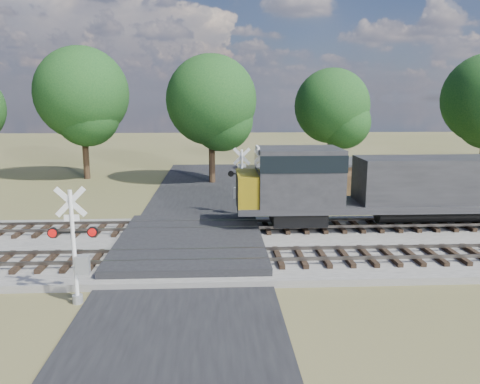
{
  "coord_description": "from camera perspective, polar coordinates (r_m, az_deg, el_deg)",
  "views": [
    {
      "loc": [
        1.32,
        -21.55,
        7.28
      ],
      "look_at": [
        2.5,
        2.0,
        2.55
      ],
      "focal_mm": 35.0,
      "sensor_mm": 36.0,
      "label": 1
    }
  ],
  "objects": [
    {
      "name": "ground",
      "position": [
        22.79,
        -6.08,
        -7.35
      ],
      "size": [
        160.0,
        160.0,
        0.0
      ],
      "primitive_type": "plane",
      "color": "#4F502A",
      "rests_on": "ground"
    },
    {
      "name": "ballast_bed",
      "position": [
        24.75,
        17.9,
        -5.97
      ],
      "size": [
        140.0,
        10.0,
        0.3
      ],
      "primitive_type": "cube",
      "color": "gray",
      "rests_on": "ground"
    },
    {
      "name": "road",
      "position": [
        22.78,
        -6.08,
        -7.26
      ],
      "size": [
        7.0,
        60.0,
        0.08
      ],
      "primitive_type": "cube",
      "color": "black",
      "rests_on": "ground"
    },
    {
      "name": "crossing_panel",
      "position": [
        23.17,
        -6.03,
        -6.22
      ],
      "size": [
        7.0,
        9.0,
        0.62
      ],
      "primitive_type": "cube",
      "color": "#262628",
      "rests_on": "ground"
    },
    {
      "name": "track_near",
      "position": [
        20.8,
        2.29,
        -7.94
      ],
      "size": [
        140.0,
        2.6,
        0.33
      ],
      "color": "black",
      "rests_on": "ballast_bed"
    },
    {
      "name": "track_far",
      "position": [
        25.56,
        1.29,
        -4.24
      ],
      "size": [
        140.0,
        2.6,
        0.33
      ],
      "color": "black",
      "rests_on": "ballast_bed"
    },
    {
      "name": "crossing_signal_near",
      "position": [
        17.71,
        -19.25,
        -7.37
      ],
      "size": [
        1.74,
        0.38,
        4.31
      ],
      "rotation": [
        0.0,
        0.0,
        0.04
      ],
      "color": "silver",
      "rests_on": "ground"
    },
    {
      "name": "crossing_signal_far",
      "position": [
        29.23,
        0.04,
        0.53
      ],
      "size": [
        1.73,
        0.45,
        4.32
      ],
      "rotation": [
        0.0,
        0.0,
        2.96
      ],
      "color": "silver",
      "rests_on": "ground"
    },
    {
      "name": "equipment_shed",
      "position": [
        35.69,
        13.58,
        1.58
      ],
      "size": [
        4.92,
        4.92,
        2.8
      ],
      "rotation": [
        0.0,
        0.0,
        0.22
      ],
      "color": "#462D1E",
      "rests_on": "ground"
    },
    {
      "name": "treeline",
      "position": [
        42.29,
        0.9,
        11.01
      ],
      "size": [
        81.05,
        12.08,
        11.85
      ],
      "color": "black",
      "rests_on": "ground"
    }
  ]
}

